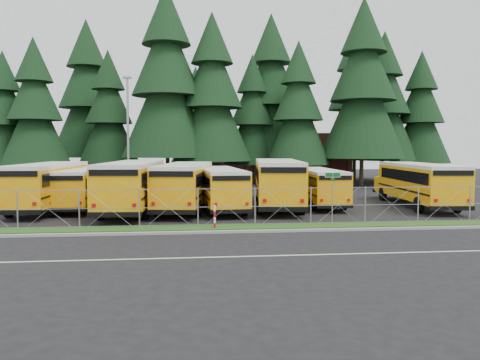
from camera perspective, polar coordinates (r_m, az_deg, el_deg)
The scene contains 31 objects.
ground at distance 25.92m, azimuth 3.75°, elevation -5.12°, with size 120.00×120.00×0.00m, color black.
curb at distance 22.90m, azimuth 5.06°, elevation -6.18°, with size 50.00×0.25×0.12m, color gray.
grass_verge at distance 24.26m, azimuth 4.43°, elevation -5.68°, with size 50.00×1.40×0.06m, color #1E4012.
road_lane_line at distance 18.22m, azimuth 8.04°, elevation -9.03°, with size 50.00×0.12×0.01m, color beige.
chainlink_fence at distance 24.80m, azimuth 4.15°, elevation -3.20°, with size 44.00×0.10×2.00m, color #919499, non-canonical shape.
brick_building at distance 66.04m, azimuth 3.04°, elevation 3.04°, with size 22.00×10.00×6.00m, color brown.
bus_0 at distance 33.04m, azimuth -22.18°, elevation -0.76°, with size 2.75×11.67×3.06m, color orange, non-canonical shape.
bus_1 at distance 33.25m, azimuth -18.49°, elevation -0.98°, with size 2.40×10.19×2.67m, color orange, non-canonical shape.
bus_2 at distance 30.60m, azimuth -12.84°, elevation -0.80°, with size 2.87×12.16×3.19m, color orange, non-canonical shape.
bus_3 at distance 30.92m, azimuth -6.61°, elevation -0.82°, with size 2.74×11.59×3.04m, color orange, non-canonical shape.
bus_4 at distance 30.83m, azimuth -2.49°, elevation -1.10°, with size 2.46×10.41×2.73m, color orange, non-canonical shape.
bus_5 at distance 32.06m, azimuth 4.56°, elevation -0.46°, with size 2.91×12.32×3.23m, color orange, non-canonical shape.
bus_6 at distance 33.50m, azimuth 9.46°, elevation -0.88°, with size 2.32×9.81×2.57m, color orange, non-canonical shape.
bus_east at distance 34.61m, azimuth 20.78°, elevation -0.58°, with size 2.69×11.41×2.99m, color orange, non-canonical shape.
street_sign at distance 24.71m, azimuth 11.21°, elevation -0.88°, with size 0.84×0.55×2.81m.
striped_bollard at distance 23.61m, azimuth -3.11°, elevation -4.54°, with size 0.11×0.11×1.20m, color #B20C0C.
light_standard at distance 41.49m, azimuth -13.49°, elevation 5.82°, with size 0.70×0.35×10.14m.
conifer_0 at distance 54.99m, azimuth -26.79°, elevation 6.67°, with size 6.39×6.39×14.14m, color black, non-canonical shape.
conifer_1 at distance 51.64m, azimuth -23.71°, elevation 7.50°, with size 6.84×6.84×15.12m, color black, non-canonical shape.
conifer_2 at distance 54.92m, azimuth -15.68°, elevation 7.39°, with size 6.78×6.78×14.99m, color black, non-canonical shape.
conifer_3 at distance 50.29m, azimuth -8.91°, elevation 11.20°, with size 9.45×9.45×20.90m, color black, non-canonical shape.
conifer_4 at distance 49.92m, azimuth -3.40°, elevation 9.76°, with size 8.24×8.24×18.23m, color black, non-canonical shape.
conifer_5 at distance 54.01m, azimuth 1.52°, elevation 7.44°, with size 6.64×6.64×14.69m, color black, non-canonical shape.
conifer_6 at distance 50.88m, azimuth 7.10°, elevation 8.05°, with size 6.98×6.98×15.44m, color black, non-canonical shape.
conifer_7 at distance 52.40m, azimuth 14.75°, elevation 10.34°, with size 9.05×9.05×20.01m, color black, non-canonical shape.
conifer_8 at distance 57.69m, azimuth 17.08°, elevation 8.49°, with size 7.95×7.95×17.58m, color black, non-canonical shape.
conifer_9 at distance 59.54m, azimuth 21.15°, elevation 7.21°, with size 6.98×6.98×15.43m, color black, non-canonical shape.
conifer_10 at distance 61.14m, azimuth -18.09°, elevation 9.20°, with size 8.91×8.91×19.71m, color black, non-canonical shape.
conifer_11 at distance 60.33m, azimuth -5.39°, elevation 6.92°, with size 6.51×6.51×14.39m, color black, non-canonical shape.
conifer_12 at distance 56.35m, azimuth 3.78°, elevation 9.92°, with size 8.97×8.97×19.84m, color black, non-canonical shape.
conifer_13 at distance 61.01m, azimuth 13.88°, elevation 9.16°, with size 8.78×8.78×19.42m, color black, non-canonical shape.
Camera 1 is at (-4.33, -25.22, 4.10)m, focal length 35.00 mm.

